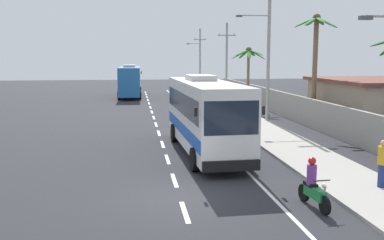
% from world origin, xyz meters
% --- Properties ---
extents(ground_plane, '(160.00, 160.00, 0.00)m').
position_xyz_m(ground_plane, '(0.00, 0.00, 0.00)').
color(ground_plane, '#28282D').
extents(sidewalk_kerb, '(3.20, 90.00, 0.14)m').
position_xyz_m(sidewalk_kerb, '(6.80, 10.00, 0.07)').
color(sidewalk_kerb, '#A8A399').
rests_on(sidewalk_kerb, ground).
extents(lane_markings, '(3.38, 71.00, 0.01)m').
position_xyz_m(lane_markings, '(1.99, 14.32, 0.00)').
color(lane_markings, white).
rests_on(lane_markings, ground).
extents(boundary_wall, '(0.24, 60.00, 2.00)m').
position_xyz_m(boundary_wall, '(10.60, 14.00, 1.00)').
color(boundary_wall, '#9E998E').
rests_on(boundary_wall, ground).
extents(coach_bus_foreground, '(3.14, 10.70, 3.92)m').
position_xyz_m(coach_bus_foreground, '(2.04, 7.17, 2.04)').
color(coach_bus_foreground, silver).
rests_on(coach_bus_foreground, ground).
extents(coach_bus_far_lane, '(2.93, 11.08, 3.91)m').
position_xyz_m(coach_bus_far_lane, '(-2.03, 39.57, 2.03)').
color(coach_bus_far_lane, '#2366A8').
rests_on(coach_bus_far_lane, ground).
extents(motorcycle_beside_bus, '(0.56, 1.96, 1.60)m').
position_xyz_m(motorcycle_beside_bus, '(3.47, 16.32, 0.65)').
color(motorcycle_beside_bus, black).
rests_on(motorcycle_beside_bus, ground).
extents(motorcycle_trailing, '(0.56, 1.96, 1.65)m').
position_xyz_m(motorcycle_trailing, '(4.22, -1.61, 0.67)').
color(motorcycle_trailing, black).
rests_on(motorcycle_trailing, ground).
extents(pedestrian_near_kerb, '(0.36, 0.36, 1.76)m').
position_xyz_m(pedestrian_near_kerb, '(7.45, -0.20, 1.06)').
color(pedestrian_near_kerb, navy).
rests_on(pedestrian_near_kerb, sidewalk_kerb).
extents(utility_pole_mid, '(3.56, 0.24, 10.46)m').
position_xyz_m(utility_pole_mid, '(8.29, 17.14, 5.56)').
color(utility_pole_mid, '#9E9E99').
rests_on(utility_pole_mid, ground).
extents(utility_pole_far, '(2.07, 0.24, 8.60)m').
position_xyz_m(utility_pole_far, '(8.83, 34.36, 4.48)').
color(utility_pole_far, '#9E9E99').
rests_on(utility_pole_far, ground).
extents(utility_pole_distant, '(2.98, 0.24, 9.01)m').
position_xyz_m(utility_pole_distant, '(8.30, 51.58, 4.76)').
color(utility_pole_distant, '#9E9E99').
rests_on(utility_pole_distant, ground).
extents(palm_nearest, '(3.04, 3.24, 7.83)m').
position_xyz_m(palm_nearest, '(11.09, 14.97, 5.35)').
color(palm_nearest, brown).
rests_on(palm_nearest, ground).
extents(palm_second, '(3.17, 3.23, 5.75)m').
position_xyz_m(palm_second, '(8.88, 24.89, 4.46)').
color(palm_second, brown).
rests_on(palm_second, ground).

